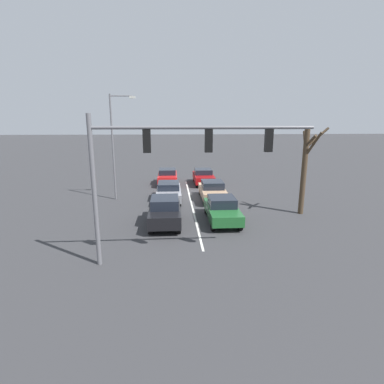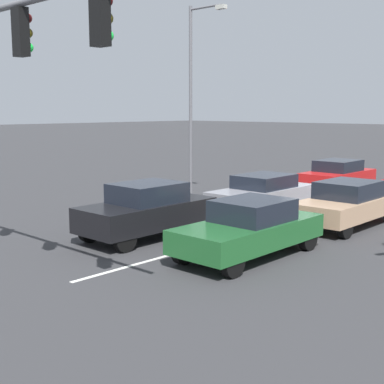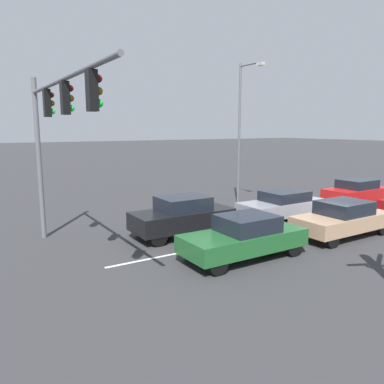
{
  "view_description": "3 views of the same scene",
  "coord_description": "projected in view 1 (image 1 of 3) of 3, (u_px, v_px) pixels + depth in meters",
  "views": [
    {
      "loc": [
        1.49,
        25.02,
        6.24
      ],
      "look_at": [
        0.25,
        7.02,
        1.95
      ],
      "focal_mm": 28.0,
      "sensor_mm": 36.0,
      "label": 1
    },
    {
      "loc": [
        -10.02,
        18.18,
        3.92
      ],
      "look_at": [
        0.81,
        6.54,
        1.45
      ],
      "focal_mm": 50.0,
      "sensor_mm": 36.0,
      "label": 2
    },
    {
      "loc": [
        -11.51,
        15.27,
        4.56
      ],
      "look_at": [
        1.24,
        7.31,
        2.0
      ],
      "focal_mm": 35.0,
      "sensor_mm": 36.0,
      "label": 3
    }
  ],
  "objects": [
    {
      "name": "car_maroon_leftlane_third",
      "position": [
        203.0,
        176.0,
        30.23
      ],
      "size": [
        1.9,
        4.25,
        1.51
      ],
      "color": "maroon",
      "rests_on": "ground_plane"
    },
    {
      "name": "car_red_midlane_third",
      "position": [
        167.0,
        176.0,
        30.07
      ],
      "size": [
        1.85,
        4.22,
        1.57
      ],
      "color": "red",
      "rests_on": "ground_plane"
    },
    {
      "name": "bare_tree_near",
      "position": [
        305.0,
        167.0,
        19.96
      ],
      "size": [
        1.64,
        1.98,
        5.86
      ],
      "color": "#423323",
      "rests_on": "ground_plane"
    },
    {
      "name": "street_lamp_right_shoulder",
      "position": [
        115.0,
        141.0,
        23.39
      ],
      "size": [
        1.98,
        0.24,
        8.24
      ],
      "color": "slate",
      "rests_on": "ground_plane"
    },
    {
      "name": "traffic_signal_gantry",
      "position": [
        165.0,
        157.0,
        12.5
      ],
      "size": [
        9.37,
        0.37,
        6.54
      ],
      "color": "slate",
      "rests_on": "ground_plane"
    },
    {
      "name": "car_black_midlane_front",
      "position": [
        165.0,
        211.0,
        18.37
      ],
      "size": [
        1.88,
        4.37,
        1.7
      ],
      "color": "black",
      "rests_on": "ground_plane"
    },
    {
      "name": "car_gray_midlane_second",
      "position": [
        169.0,
        191.0,
        24.03
      ],
      "size": [
        1.9,
        4.68,
        1.45
      ],
      "color": "gray",
      "rests_on": "ground_plane"
    },
    {
      "name": "lane_stripe_left_divider",
      "position": [
        191.0,
        204.0,
        23.16
      ],
      "size": [
        0.12,
        17.48,
        0.01
      ],
      "primitive_type": "cube",
      "color": "silver",
      "rests_on": "ground_plane"
    },
    {
      "name": "car_darkgreen_leftlane_front",
      "position": [
        222.0,
        209.0,
        19.02
      ],
      "size": [
        1.87,
        4.57,
        1.54
      ],
      "color": "#1E5928",
      "rests_on": "ground_plane"
    },
    {
      "name": "car_tan_leftlane_second",
      "position": [
        212.0,
        190.0,
        24.18
      ],
      "size": [
        1.89,
        4.55,
        1.53
      ],
      "color": "tan",
      "rests_on": "ground_plane"
    },
    {
      "name": "ground_plane",
      "position": [
        189.0,
        195.0,
        25.83
      ],
      "size": [
        240.0,
        240.0,
        0.0
      ],
      "primitive_type": "plane",
      "color": "#333335"
    }
  ]
}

